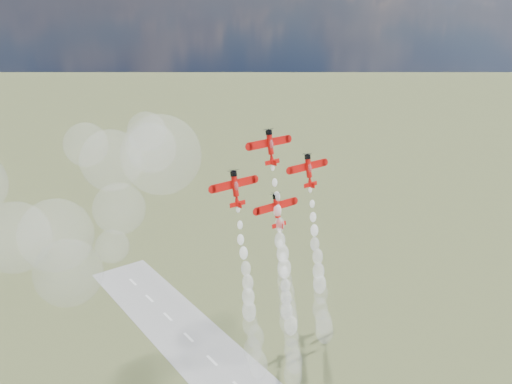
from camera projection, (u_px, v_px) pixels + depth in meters
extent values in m
cylinder|color=red|center=(270.00, 144.00, 146.94)|extent=(1.55, 2.60, 5.94)
cylinder|color=black|center=(269.00, 133.00, 146.31)|extent=(1.77, 1.95, 1.42)
cube|color=red|center=(269.00, 143.00, 147.19)|extent=(13.48, 0.66, 2.22)
cube|color=white|center=(258.00, 145.00, 145.29)|extent=(5.31, 0.15, 0.60)
cube|color=white|center=(279.00, 141.00, 149.30)|extent=(5.31, 0.15, 0.60)
cube|color=red|center=(272.00, 162.00, 147.83)|extent=(4.86, 0.36, 1.22)
cube|color=red|center=(274.00, 163.00, 147.20)|extent=(0.15, 2.12, 1.77)
ellipsoid|color=silver|center=(271.00, 144.00, 146.47)|extent=(1.22, 1.58, 2.90)
cone|color=red|center=(272.00, 159.00, 147.74)|extent=(1.55, 2.06, 3.11)
cylinder|color=red|center=(235.00, 185.00, 141.75)|extent=(1.55, 2.60, 5.94)
cylinder|color=black|center=(234.00, 174.00, 141.12)|extent=(1.77, 1.95, 1.42)
cube|color=red|center=(234.00, 184.00, 142.00)|extent=(13.48, 0.66, 2.22)
cube|color=white|center=(222.00, 187.00, 140.10)|extent=(5.31, 0.15, 0.60)
cube|color=white|center=(245.00, 181.00, 144.11)|extent=(5.31, 0.15, 0.60)
cube|color=red|center=(238.00, 204.00, 142.64)|extent=(4.86, 0.36, 1.22)
cube|color=red|center=(239.00, 205.00, 142.02)|extent=(0.15, 2.12, 1.77)
ellipsoid|color=silver|center=(236.00, 186.00, 141.29)|extent=(1.22, 1.58, 2.90)
cone|color=red|center=(237.00, 201.00, 142.55)|extent=(1.55, 2.06, 3.11)
cylinder|color=red|center=(309.00, 168.00, 155.80)|extent=(1.55, 2.60, 5.94)
cylinder|color=black|center=(308.00, 157.00, 155.16)|extent=(1.77, 1.95, 1.42)
cube|color=red|center=(308.00, 166.00, 156.04)|extent=(13.48, 0.66, 2.22)
cube|color=white|center=(298.00, 169.00, 154.14)|extent=(5.31, 0.15, 0.60)
cube|color=white|center=(317.00, 164.00, 158.16)|extent=(5.31, 0.15, 0.60)
cube|color=red|center=(310.00, 184.00, 156.68)|extent=(4.86, 0.36, 1.22)
cube|color=red|center=(312.00, 185.00, 156.06)|extent=(0.15, 2.12, 1.77)
ellipsoid|color=silver|center=(310.00, 168.00, 155.33)|extent=(1.22, 1.58, 2.90)
cone|color=red|center=(310.00, 181.00, 156.59)|extent=(1.55, 2.06, 3.11)
cylinder|color=red|center=(277.00, 207.00, 150.61)|extent=(1.55, 2.60, 5.94)
cylinder|color=black|center=(276.00, 197.00, 149.98)|extent=(1.77, 1.95, 1.42)
cube|color=red|center=(276.00, 206.00, 150.86)|extent=(13.48, 0.66, 2.22)
cube|color=white|center=(265.00, 209.00, 148.96)|extent=(5.31, 0.15, 0.60)
cube|color=white|center=(286.00, 203.00, 152.97)|extent=(5.31, 0.15, 0.60)
cube|color=red|center=(279.00, 225.00, 151.50)|extent=(4.86, 0.36, 1.22)
cube|color=red|center=(281.00, 226.00, 150.87)|extent=(0.15, 2.12, 1.77)
ellipsoid|color=silver|center=(278.00, 208.00, 150.14)|extent=(1.22, 1.58, 2.90)
cone|color=red|center=(278.00, 222.00, 151.41)|extent=(1.55, 2.06, 3.11)
sphere|color=white|center=(273.00, 168.00, 148.43)|extent=(1.02, 1.01, 1.01)
sphere|color=white|center=(275.00, 183.00, 149.17)|extent=(1.40, 1.40, 1.40)
sphere|color=white|center=(277.00, 197.00, 149.91)|extent=(1.78, 1.78, 1.78)
sphere|color=white|center=(277.00, 211.00, 150.66)|extent=(2.16, 2.16, 2.16)
sphere|color=white|center=(280.00, 225.00, 151.45)|extent=(2.55, 2.55, 2.55)
sphere|color=white|center=(280.00, 241.00, 152.40)|extent=(2.93, 2.93, 2.93)
sphere|color=white|center=(283.00, 254.00, 153.15)|extent=(3.32, 3.31, 3.31)
sphere|color=white|center=(284.00, 268.00, 154.05)|extent=(3.70, 3.70, 3.70)
sphere|color=white|center=(285.00, 281.00, 154.82)|extent=(4.08, 4.08, 4.08)
sphere|color=white|center=(287.00, 293.00, 155.55)|extent=(4.46, 4.46, 4.47)
sphere|color=white|center=(288.00, 309.00, 156.20)|extent=(4.85, 4.85, 4.85)
sphere|color=white|center=(289.00, 321.00, 157.68)|extent=(5.23, 5.23, 5.23)
sphere|color=white|center=(238.00, 210.00, 143.26)|extent=(1.02, 1.01, 1.01)
sphere|color=white|center=(240.00, 225.00, 144.04)|extent=(1.40, 1.40, 1.40)
sphere|color=white|center=(241.00, 240.00, 144.89)|extent=(1.78, 1.78, 1.78)
sphere|color=white|center=(244.00, 253.00, 145.85)|extent=(2.16, 2.16, 2.16)
sphere|color=white|center=(246.00, 269.00, 146.69)|extent=(2.55, 2.55, 2.55)
sphere|color=white|center=(248.00, 283.00, 147.10)|extent=(2.93, 2.93, 2.93)
sphere|color=white|center=(248.00, 297.00, 147.54)|extent=(3.31, 3.31, 3.31)
sphere|color=white|center=(249.00, 311.00, 149.17)|extent=(3.70, 3.70, 3.70)
sphere|color=white|center=(250.00, 324.00, 150.13)|extent=(4.08, 4.08, 4.08)
sphere|color=white|center=(256.00, 337.00, 150.48)|extent=(4.46, 4.46, 4.47)
sphere|color=white|center=(253.00, 351.00, 151.80)|extent=(4.85, 4.85, 4.85)
sphere|color=white|center=(258.00, 364.00, 152.67)|extent=(5.23, 5.23, 5.23)
sphere|color=white|center=(310.00, 190.00, 157.20)|extent=(1.02, 1.01, 1.01)
sphere|color=white|center=(312.00, 204.00, 158.11)|extent=(1.40, 1.40, 1.40)
sphere|color=white|center=(313.00, 217.00, 158.55)|extent=(1.78, 1.78, 1.78)
sphere|color=white|center=(314.00, 230.00, 159.75)|extent=(2.16, 2.16, 2.16)
sphere|color=white|center=(315.00, 244.00, 160.65)|extent=(2.55, 2.55, 2.55)
sphere|color=white|center=(318.00, 257.00, 161.11)|extent=(2.93, 2.93, 2.93)
sphere|color=white|center=(319.00, 271.00, 162.03)|extent=(3.31, 3.31, 3.31)
sphere|color=white|center=(320.00, 284.00, 162.65)|extent=(3.70, 3.70, 3.70)
sphere|color=white|center=(321.00, 293.00, 164.36)|extent=(4.08, 4.08, 4.08)
sphere|color=white|center=(320.00, 309.00, 165.06)|extent=(4.46, 4.46, 4.47)
sphere|color=white|center=(324.00, 322.00, 165.27)|extent=(4.85, 4.85, 4.85)
sphere|color=white|center=(324.00, 330.00, 166.75)|extent=(5.23, 5.23, 5.23)
sphere|color=white|center=(279.00, 230.00, 152.01)|extent=(1.02, 1.02, 1.01)
sphere|color=white|center=(280.00, 244.00, 152.80)|extent=(1.40, 1.40, 1.40)
sphere|color=white|center=(283.00, 257.00, 153.75)|extent=(1.78, 1.78, 1.78)
sphere|color=white|center=(284.00, 272.00, 154.30)|extent=(2.16, 2.17, 2.16)
sphere|color=white|center=(285.00, 285.00, 155.73)|extent=(2.55, 2.55, 2.55)
sphere|color=white|center=(286.00, 297.00, 156.25)|extent=(2.93, 2.93, 2.93)
sphere|color=white|center=(287.00, 310.00, 156.83)|extent=(3.32, 3.32, 3.31)
sphere|color=white|center=(291.00, 325.00, 157.88)|extent=(3.70, 3.70, 3.70)
sphere|color=white|center=(291.00, 337.00, 158.80)|extent=(4.08, 4.08, 4.08)
sphere|color=white|center=(292.00, 351.00, 160.02)|extent=(4.46, 4.46, 4.47)
sphere|color=white|center=(294.00, 361.00, 160.49)|extent=(4.85, 4.85, 4.85)
sphere|color=white|center=(293.00, 374.00, 160.75)|extent=(5.23, 5.23, 5.23)
sphere|color=white|center=(56.00, 235.00, 148.93)|extent=(20.39, 20.39, 20.39)
sphere|color=white|center=(147.00, 132.00, 154.80)|extent=(11.38, 11.38, 11.38)
sphere|color=white|center=(86.00, 145.00, 147.38)|extent=(12.11, 12.11, 12.11)
sphere|color=white|center=(68.00, 273.00, 162.39)|extent=(20.53, 20.53, 20.53)
sphere|color=white|center=(111.00, 161.00, 158.10)|extent=(18.23, 18.23, 18.23)
sphere|color=white|center=(112.00, 246.00, 160.21)|extent=(10.11, 10.11, 10.11)
sphere|color=white|center=(152.00, 148.00, 165.82)|extent=(15.43, 15.43, 15.43)
sphere|color=white|center=(15.00, 237.00, 143.15)|extent=(19.12, 19.12, 19.12)
sphere|color=white|center=(161.00, 155.00, 144.13)|extent=(21.57, 21.57, 21.57)
sphere|color=white|center=(119.00, 209.00, 152.00)|extent=(14.81, 14.81, 14.81)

